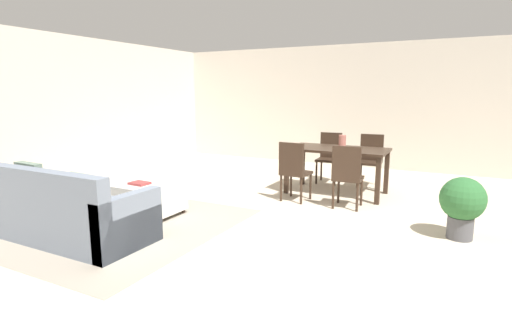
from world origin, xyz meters
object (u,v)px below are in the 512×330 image
ottoman_table (144,197)px  vase_centerpiece (342,142)px  dining_chair_far_right (371,157)px  dining_chair_near_left (294,168)px  book_on_ottoman (140,183)px  potted_plant (462,203)px  dining_chair_far_left (330,154)px  couch (58,212)px  dining_chair_near_right (347,173)px  dining_table (337,154)px

ottoman_table → vase_centerpiece: vase_centerpiece is taller
dining_chair_far_right → dining_chair_near_left: bearing=-116.6°
book_on_ottoman → potted_plant: bearing=13.5°
dining_chair_far_left → vase_centerpiece: bearing=-60.7°
couch → dining_chair_near_left: size_ratio=2.46×
ottoman_table → vase_centerpiece: (2.11, 2.30, 0.64)m
dining_chair_near_right → dining_chair_far_left: 1.75m
couch → dining_chair_far_left: dining_chair_far_left is taller
book_on_ottoman → ottoman_table: bearing=13.3°
couch → book_on_ottoman: (0.18, 1.13, 0.13)m
book_on_ottoman → dining_chair_near_right: bearing=31.7°
vase_centerpiece → potted_plant: bearing=-37.5°
ottoman_table → dining_chair_far_right: bearing=52.6°
couch → dining_table: 4.16m
dining_chair_near_right → dining_chair_far_left: bearing=115.4°
dining_chair_far_right → dining_chair_near_right: bearing=-89.6°
ottoman_table → dining_table: dining_table is taller
dining_chair_far_right → ottoman_table: bearing=-127.4°
ottoman_table → dining_chair_far_left: bearing=61.8°
couch → vase_centerpiece: (2.35, 3.44, 0.58)m
couch → book_on_ottoman: bearing=80.9°
dining_chair_far_left → vase_centerpiece: size_ratio=4.21×
dining_chair_near_left → dining_chair_near_right: same height
ottoman_table → book_on_ottoman: 0.20m
dining_chair_far_left → dining_table: bearing=-64.9°
dining_chair_near_right → vase_centerpiece: (-0.30, 0.78, 0.35)m
dining_chair_near_left → dining_chair_far_right: (0.81, 1.62, 0.00)m
couch → vase_centerpiece: bearing=55.6°
dining_table → vase_centerpiece: size_ratio=7.29×
ottoman_table → dining_chair_far_left: (1.66, 3.10, 0.29)m
dining_chair_near_left → book_on_ottoman: size_ratio=3.54×
dining_table → vase_centerpiece: bearing=-12.7°
dining_table → dining_chair_far_right: bearing=65.6°
dining_chair_near_left → dining_chair_far_right: size_ratio=1.00×
ottoman_table → dining_chair_near_left: (1.59, 1.52, 0.29)m
dining_table → dining_chair_far_right: dining_chair_far_right is taller
book_on_ottoman → potted_plant: (3.95, 0.95, -0.00)m
ottoman_table → couch: bearing=-102.0°
dining_table → potted_plant: 2.33m
book_on_ottoman → potted_plant: potted_plant is taller
ottoman_table → potted_plant: potted_plant is taller
ottoman_table → book_on_ottoman: bearing=-166.7°
dining_table → dining_chair_far_left: (-0.37, 0.78, -0.14)m
ottoman_table → dining_chair_far_left: size_ratio=1.13×
couch → dining_table: (2.27, 3.46, 0.37)m
dining_chair_near_right → dining_chair_far_right: bearing=90.4°
dining_chair_near_left → potted_plant: size_ratio=1.28×
dining_table → dining_chair_far_left: bearing=115.1°
couch → dining_chair_far_right: 5.04m
ottoman_table → dining_chair_near_right: size_ratio=1.13×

